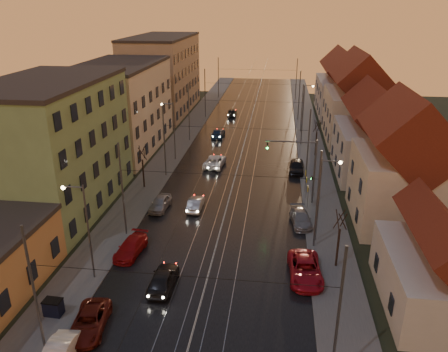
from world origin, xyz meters
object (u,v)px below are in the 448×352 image
at_px(street_lamp_2, 172,125).
at_px(driving_car_3, 218,133).
at_px(driving_car_0, 163,279).
at_px(dumpster, 53,308).
at_px(street_lamp_3, 304,103).
at_px(driving_car_2, 215,161).
at_px(parked_right_0, 305,269).
at_px(driving_car_4, 232,112).
at_px(parked_left_3, 160,203).
at_px(traffic_light_mast, 305,163).
at_px(parked_right_2, 297,167).
at_px(street_lamp_0, 84,223).
at_px(parked_right_1, 301,218).
at_px(street_lamp_1, 323,192).
at_px(driving_car_1, 196,204).
at_px(parked_left_1, 89,322).
at_px(parked_left_2, 131,247).

relative_size(street_lamp_2, driving_car_3, 1.77).
xyz_separation_m(driving_car_0, dumpster, (-6.65, -4.19, -0.05)).
xyz_separation_m(street_lamp_3, driving_car_2, (-12.15, -17.76, -4.19)).
relative_size(driving_car_2, dumpster, 4.20).
bearing_deg(driving_car_0, parked_right_0, -166.00).
height_order(driving_car_0, driving_car_4, driving_car_0).
relative_size(street_lamp_2, dumpster, 6.67).
relative_size(street_lamp_3, dumpster, 6.67).
bearing_deg(street_lamp_3, parked_left_3, -117.10).
height_order(traffic_light_mast, parked_left_3, traffic_light_mast).
bearing_deg(driving_car_4, parked_right_0, 100.74).
xyz_separation_m(street_lamp_2, parked_right_2, (16.70, -2.69, -4.11)).
height_order(street_lamp_0, driving_car_4, street_lamp_0).
height_order(driving_car_2, driving_car_3, driving_car_2).
bearing_deg(parked_right_0, traffic_light_mast, 85.08).
bearing_deg(parked_right_1, street_lamp_3, 79.59).
distance_m(driving_car_3, dumpster, 44.56).
distance_m(street_lamp_2, parked_right_1, 24.08).
xyz_separation_m(driving_car_3, parked_right_0, (12.06, -37.46, 0.09)).
bearing_deg(street_lamp_1, parked_right_0, -104.55).
bearing_deg(traffic_light_mast, dumpster, -130.84).
xyz_separation_m(driving_car_3, parked_right_2, (12.06, -14.35, 0.12)).
xyz_separation_m(traffic_light_mast, parked_right_0, (-0.39, -13.80, -3.85)).
height_order(driving_car_1, parked_right_1, driving_car_1).
bearing_deg(dumpster, driving_car_4, 86.52).
bearing_deg(driving_car_1, street_lamp_1, 156.38).
distance_m(street_lamp_3, parked_left_1, 52.20).
bearing_deg(street_lamp_1, street_lamp_3, 90.00).
bearing_deg(dumpster, parked_left_3, 82.89).
bearing_deg(parked_left_2, driving_car_0, -41.45).
bearing_deg(street_lamp_2, parked_right_2, -9.14).
height_order(street_lamp_0, driving_car_1, street_lamp_0).
relative_size(driving_car_1, parked_right_2, 0.85).
height_order(parked_left_1, parked_right_2, parked_right_2).
bearing_deg(street_lamp_0, driving_car_0, -3.66).
bearing_deg(parked_right_1, street_lamp_2, 127.03).
xyz_separation_m(street_lamp_1, dumpster, (-18.89, -12.58, -4.19)).
relative_size(driving_car_0, dumpster, 3.67).
bearing_deg(dumpster, traffic_light_mast, 51.58).
xyz_separation_m(parked_left_1, parked_right_2, (14.40, 30.85, 0.14)).
bearing_deg(driving_car_3, driving_car_1, 93.53).
relative_size(street_lamp_0, street_lamp_2, 1.00).
bearing_deg(street_lamp_3, parked_right_1, -92.63).
distance_m(parked_right_1, parked_right_2, 14.13).
height_order(street_lamp_1, street_lamp_2, same).
xyz_separation_m(parked_right_2, dumpster, (-17.39, -29.89, -0.07)).
height_order(parked_left_3, parked_right_0, parked_right_0).
bearing_deg(street_lamp_2, dumpster, -91.20).
relative_size(driving_car_2, parked_right_1, 1.15).
relative_size(driving_car_0, parked_left_2, 1.00).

